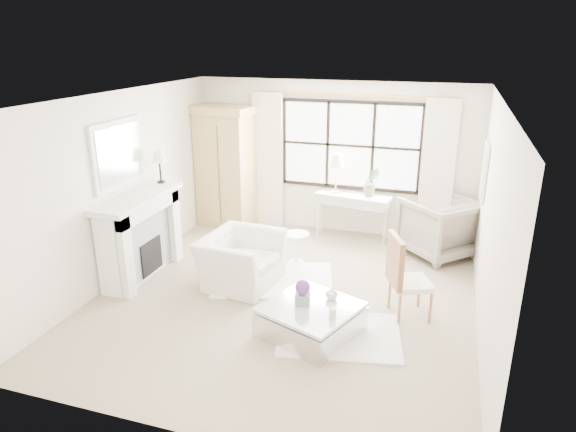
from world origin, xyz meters
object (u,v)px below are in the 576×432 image
(armoire, at_px, (226,166))
(coffee_table, at_px, (311,320))
(console_table, at_px, (353,216))
(club_armchair, at_px, (241,260))

(armoire, bearing_deg, coffee_table, -42.80)
(console_table, height_order, club_armchair, console_table)
(console_table, distance_m, club_armchair, 2.56)
(armoire, height_order, console_table, armoire)
(console_table, xyz_separation_m, club_armchair, (-1.19, -2.27, -0.03))
(armoire, xyz_separation_m, club_armchair, (1.19, -2.21, -0.77))
(club_armchair, bearing_deg, armoire, 34.69)
(armoire, distance_m, console_table, 2.50)
(console_table, bearing_deg, coffee_table, -78.45)
(armoire, height_order, coffee_table, armoire)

